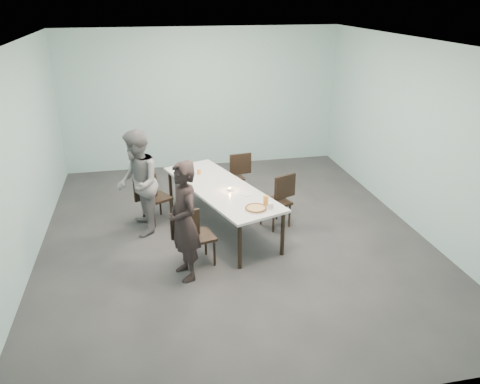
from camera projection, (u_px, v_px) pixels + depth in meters
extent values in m
plane|color=#333335|center=(233.00, 235.00, 7.59)|extent=(7.00, 7.00, 0.00)
cube|color=#A8D3D3|center=(202.00, 99.00, 10.15)|extent=(6.00, 0.02, 3.00)
cube|color=#A8D3D3|center=(313.00, 274.00, 3.85)|extent=(6.00, 0.02, 3.00)
cube|color=#A8D3D3|center=(19.00, 161.00, 6.44)|extent=(0.02, 7.00, 3.00)
cube|color=#A8D3D3|center=(414.00, 136.00, 7.56)|extent=(0.02, 7.00, 3.00)
cube|color=white|center=(232.00, 43.00, 6.41)|extent=(6.00, 7.00, 0.02)
cube|color=white|center=(221.00, 188.00, 7.55)|extent=(1.71, 2.75, 0.04)
cylinder|color=black|center=(240.00, 246.00, 6.56)|extent=(0.06, 0.06, 0.71)
cylinder|color=black|center=(171.00, 189.00, 8.48)|extent=(0.06, 0.06, 0.71)
cylinder|color=black|center=(283.00, 234.00, 6.91)|extent=(0.06, 0.06, 0.71)
cylinder|color=black|center=(207.00, 181.00, 8.83)|extent=(0.06, 0.06, 0.71)
cube|color=black|center=(199.00, 237.00, 6.67)|extent=(0.51, 0.51, 0.04)
cube|color=black|center=(185.00, 224.00, 6.50)|extent=(0.42, 0.14, 0.40)
cylinder|color=black|center=(192.00, 258.00, 6.55)|extent=(0.04, 0.04, 0.41)
cylinder|color=black|center=(184.00, 247.00, 6.83)|extent=(0.04, 0.04, 0.41)
cylinder|color=black|center=(214.00, 253.00, 6.68)|extent=(0.04, 0.04, 0.41)
cylinder|color=black|center=(206.00, 243.00, 6.96)|extent=(0.04, 0.04, 0.41)
cube|color=black|center=(156.00, 198.00, 7.92)|extent=(0.57, 0.57, 0.04)
cube|color=black|center=(145.00, 188.00, 7.71)|extent=(0.38, 0.24, 0.40)
cylinder|color=black|center=(154.00, 216.00, 7.79)|extent=(0.04, 0.04, 0.41)
cylinder|color=black|center=(143.00, 210.00, 8.02)|extent=(0.04, 0.04, 0.41)
cylinder|color=black|center=(171.00, 210.00, 7.99)|extent=(0.04, 0.04, 0.41)
cylinder|color=black|center=(160.00, 204.00, 8.23)|extent=(0.04, 0.04, 0.41)
cube|color=black|center=(276.00, 202.00, 7.75)|extent=(0.55, 0.55, 0.04)
cube|color=black|center=(285.00, 186.00, 7.76)|extent=(0.40, 0.20, 0.40)
cylinder|color=black|center=(277.00, 208.00, 8.06)|extent=(0.04, 0.04, 0.41)
cylinder|color=black|center=(289.00, 216.00, 7.80)|extent=(0.04, 0.04, 0.41)
cylinder|color=black|center=(261.00, 213.00, 7.88)|extent=(0.04, 0.04, 0.41)
cylinder|color=black|center=(273.00, 221.00, 7.63)|extent=(0.04, 0.04, 0.41)
cube|color=black|center=(231.00, 177.00, 8.81)|extent=(0.47, 0.47, 0.04)
cube|color=black|center=(241.00, 164.00, 8.78)|extent=(0.42, 0.09, 0.40)
cylinder|color=black|center=(237.00, 184.00, 9.10)|extent=(0.04, 0.04, 0.41)
cylinder|color=black|center=(242.00, 190.00, 8.81)|extent=(0.04, 0.04, 0.41)
cylinder|color=black|center=(220.00, 186.00, 9.00)|extent=(0.04, 0.04, 0.41)
cylinder|color=black|center=(225.00, 193.00, 8.70)|extent=(0.04, 0.04, 0.41)
imported|color=black|center=(184.00, 222.00, 6.20)|extent=(0.55, 0.70, 1.68)
imported|color=slate|center=(138.00, 183.00, 7.39)|extent=(0.69, 0.86, 1.71)
cylinder|color=white|center=(256.00, 209.00, 6.75)|extent=(0.34, 0.34, 0.01)
cylinder|color=#ECC686|center=(256.00, 208.00, 6.74)|extent=(0.30, 0.30, 0.01)
torus|color=brown|center=(256.00, 208.00, 6.74)|extent=(0.32, 0.32, 0.03)
cylinder|color=white|center=(246.00, 194.00, 7.25)|extent=(0.18, 0.18, 0.01)
cylinder|color=orange|center=(266.00, 201.00, 6.86)|extent=(0.08, 0.08, 0.15)
cylinder|color=silver|center=(271.00, 206.00, 6.76)|extent=(0.08, 0.08, 0.09)
cylinder|color=silver|center=(230.00, 190.00, 7.39)|extent=(0.06, 0.06, 0.03)
cylinder|color=orange|center=(230.00, 188.00, 7.38)|extent=(0.04, 0.04, 0.01)
cylinder|color=orange|center=(199.00, 172.00, 8.05)|extent=(0.07, 0.07, 0.08)
cube|color=silver|center=(192.00, 173.00, 8.10)|extent=(0.36, 0.31, 0.01)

